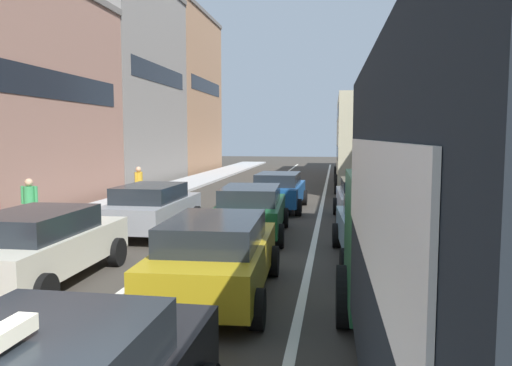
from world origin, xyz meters
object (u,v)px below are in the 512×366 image
(sedan_right_lane_behind_truck, at_px, (381,229))
(pedestrian_far_sidewalk, at_px, (30,202))
(wagon_left_lane_second, at_px, (40,244))
(hatchback_centre_lane_third, at_px, (251,210))
(wagon_right_lane_far, at_px, (365,199))
(bus_mid_queue_primary, at_px, (360,138))
(removalist_box_truck, at_px, (499,246))
(pedestrian_near_kerb, at_px, (139,183))
(sedan_left_lane_third, at_px, (152,207))
(sedan_centre_lane_second, at_px, (216,255))
(coupe_centre_lane_fourth, at_px, (279,190))

(sedan_right_lane_behind_truck, distance_m, pedestrian_far_sidewalk, 10.52)
(wagon_left_lane_second, relative_size, pedestrian_far_sidewalk, 2.61)
(hatchback_centre_lane_third, height_order, wagon_right_lane_far, same)
(sedan_right_lane_behind_truck, bearing_deg, bus_mid_queue_primary, -4.37)
(removalist_box_truck, height_order, bus_mid_queue_primary, bus_mid_queue_primary)
(wagon_right_lane_far, height_order, pedestrian_near_kerb, pedestrian_near_kerb)
(wagon_left_lane_second, height_order, sedan_left_lane_third, same)
(sedan_right_lane_behind_truck, bearing_deg, sedan_centre_lane_second, 130.21)
(sedan_left_lane_third, relative_size, coupe_centre_lane_fourth, 1.00)
(wagon_left_lane_second, bearing_deg, pedestrian_far_sidewalk, 34.55)
(wagon_left_lane_second, bearing_deg, sedan_right_lane_behind_truck, -68.94)
(sedan_centre_lane_second, relative_size, wagon_left_lane_second, 1.01)
(wagon_left_lane_second, distance_m, hatchback_centre_lane_third, 6.26)
(pedestrian_near_kerb, bearing_deg, hatchback_centre_lane_third, 142.21)
(removalist_box_truck, relative_size, coupe_centre_lane_fourth, 1.79)
(sedan_centre_lane_second, bearing_deg, hatchback_centre_lane_third, 0.73)
(coupe_centre_lane_fourth, distance_m, bus_mid_queue_primary, 10.03)
(pedestrian_far_sidewalk, bearing_deg, hatchback_centre_lane_third, 91.62)
(hatchback_centre_lane_third, height_order, bus_mid_queue_primary, bus_mid_queue_primary)
(removalist_box_truck, bearing_deg, coupe_centre_lane_fourth, 12.87)
(wagon_right_lane_far, relative_size, bus_mid_queue_primary, 0.41)
(coupe_centre_lane_fourth, bearing_deg, hatchback_centre_lane_third, 178.64)
(wagon_left_lane_second, bearing_deg, removalist_box_truck, -121.62)
(wagon_left_lane_second, distance_m, pedestrian_near_kerb, 11.32)
(pedestrian_far_sidewalk, bearing_deg, wagon_left_lane_second, 33.50)
(removalist_box_truck, xyz_separation_m, pedestrian_far_sidewalk, (-10.69, 9.09, -1.03))
(sedan_right_lane_behind_truck, distance_m, wagon_right_lane_far, 5.52)
(wagon_left_lane_second, relative_size, wagon_right_lane_far, 0.99)
(sedan_left_lane_third, relative_size, pedestrian_far_sidewalk, 2.59)
(removalist_box_truck, xyz_separation_m, sedan_right_lane_behind_truck, (-0.37, 7.04, -1.18))
(wagon_left_lane_second, relative_size, pedestrian_near_kerb, 2.61)
(wagon_right_lane_far, relative_size, pedestrian_far_sidewalk, 2.63)
(sedan_left_lane_third, distance_m, pedestrian_far_sidewalk, 3.80)
(removalist_box_truck, relative_size, wagon_left_lane_second, 1.79)
(wagon_right_lane_far, xyz_separation_m, pedestrian_near_kerb, (-9.31, 2.72, 0.15))
(sedan_centre_lane_second, xyz_separation_m, coupe_centre_lane_fourth, (-0.12, 10.93, 0.00))
(removalist_box_truck, height_order, hatchback_centre_lane_third, removalist_box_truck)
(removalist_box_truck, distance_m, wagon_left_lane_second, 8.46)
(removalist_box_truck, bearing_deg, pedestrian_far_sidewalk, 48.63)
(sedan_left_lane_third, bearing_deg, sedan_centre_lane_second, -148.74)
(removalist_box_truck, bearing_deg, sedan_left_lane_third, 34.95)
(sedan_right_lane_behind_truck, bearing_deg, wagon_left_lane_second, 108.65)
(sedan_right_lane_behind_truck, bearing_deg, hatchback_centre_lane_third, 50.90)
(hatchback_centre_lane_third, distance_m, coupe_centre_lane_fourth, 5.38)
(sedan_left_lane_third, height_order, coupe_centre_lane_fourth, same)
(sedan_right_lane_behind_truck, relative_size, bus_mid_queue_primary, 0.42)
(sedan_centre_lane_second, height_order, pedestrian_near_kerb, pedestrian_near_kerb)
(bus_mid_queue_primary, bearing_deg, wagon_left_lane_second, 159.90)
(wagon_right_lane_far, bearing_deg, pedestrian_near_kerb, 71.60)
(hatchback_centre_lane_third, xyz_separation_m, sedan_right_lane_behind_truck, (3.50, -2.50, 0.00))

